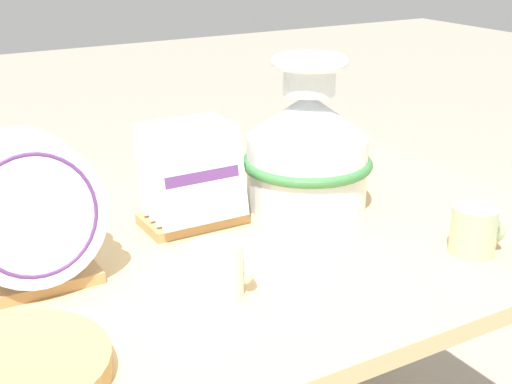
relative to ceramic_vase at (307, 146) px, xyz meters
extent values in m
cube|color=tan|center=(-0.20, -0.12, -0.16)|extent=(1.34, 0.87, 0.03)
cylinder|color=tan|center=(0.41, 0.26, -0.54)|extent=(0.06, 0.06, 0.72)
cylinder|color=silver|center=(0.00, 0.00, -0.06)|extent=(0.27, 0.27, 0.16)
cone|color=silver|center=(0.00, 0.00, 0.07)|extent=(0.27, 0.27, 0.09)
cylinder|color=silver|center=(0.00, 0.00, 0.15)|extent=(0.11, 0.11, 0.07)
torus|color=silver|center=(0.00, 0.00, 0.19)|extent=(0.17, 0.17, 0.02)
torus|color=#38753D|center=(0.00, 0.00, -0.04)|extent=(0.29, 0.29, 0.02)
cube|color=tan|center=(-0.63, -0.07, -0.13)|extent=(0.21, 0.12, 0.02)
cylinder|color=tan|center=(-0.55, -0.02, -0.08)|extent=(0.01, 0.01, 0.07)
cylinder|color=white|center=(-0.63, -0.12, 0.01)|extent=(0.25, 0.06, 0.25)
torus|color=#5B3375|center=(-0.63, -0.13, 0.01)|extent=(0.22, 0.05, 0.21)
cylinder|color=white|center=(-0.63, -0.07, 0.01)|extent=(0.25, 0.06, 0.25)
cylinder|color=white|center=(-0.63, -0.02, 0.01)|extent=(0.25, 0.06, 0.25)
cube|color=tan|center=(-0.27, 0.03, -0.13)|extent=(0.21, 0.12, 0.02)
cylinder|color=tan|center=(-0.34, 0.08, -0.08)|extent=(0.01, 0.01, 0.07)
cylinder|color=tan|center=(-0.20, 0.08, -0.08)|extent=(0.01, 0.01, 0.07)
cube|color=white|center=(-0.27, -0.02, -0.02)|extent=(0.19, 0.05, 0.19)
cube|color=white|center=(-0.27, 0.02, -0.02)|extent=(0.19, 0.05, 0.19)
cube|color=white|center=(-0.27, 0.05, -0.02)|extent=(0.19, 0.05, 0.19)
cube|color=white|center=(-0.27, 0.08, -0.02)|extent=(0.19, 0.05, 0.19)
cube|color=#5B3375|center=(-0.27, -0.02, -0.02)|extent=(0.17, 0.01, 0.02)
cylinder|color=tan|center=(-0.73, -0.34, -0.13)|extent=(0.28, 0.28, 0.01)
cylinder|color=tan|center=(-0.73, -0.34, -0.12)|extent=(0.28, 0.28, 0.01)
cylinder|color=tan|center=(-0.73, -0.34, -0.12)|extent=(0.28, 0.28, 0.01)
cylinder|color=tan|center=(-0.73, -0.34, -0.11)|extent=(0.28, 0.28, 0.01)
cylinder|color=#9EB28E|center=(0.14, -0.37, -0.09)|extent=(0.09, 0.09, 0.09)
torus|color=#9EB28E|center=(0.18, -0.37, -0.09)|extent=(0.02, 0.08, 0.08)
cylinder|color=silver|center=(-0.37, -0.27, -0.09)|extent=(0.09, 0.09, 0.09)
torus|color=silver|center=(-0.32, -0.27, -0.09)|extent=(0.02, 0.08, 0.08)
camera|label=1|loc=(-0.86, -1.24, 0.47)|focal=50.00mm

